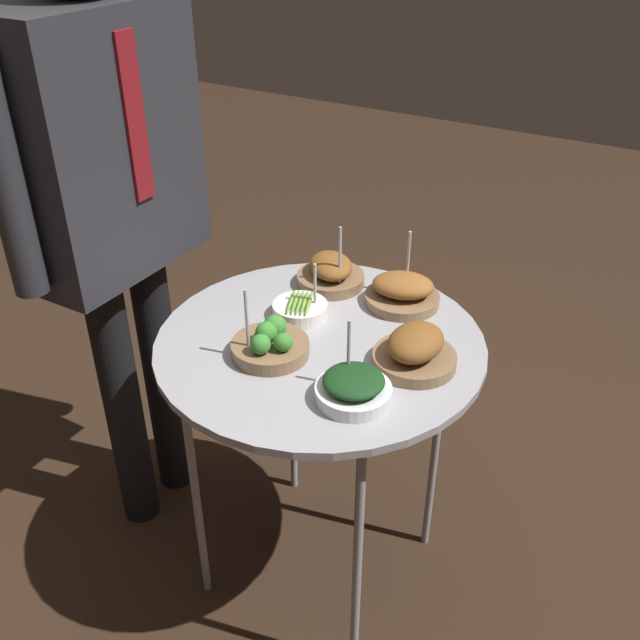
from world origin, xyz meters
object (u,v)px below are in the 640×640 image
(serving_cart, at_px, (320,358))
(bowl_roast_back_right, at_px, (402,292))
(bowl_spinach_front_left, at_px, (353,388))
(waiter_figure, at_px, (107,176))
(bowl_roast_near_rim, at_px, (415,350))
(bowl_broccoli_front_center, at_px, (270,344))
(bowl_asparagus_front_right, at_px, (300,309))
(bowl_roast_center, at_px, (331,273))

(serving_cart, bearing_deg, bowl_roast_back_right, -21.19)
(bowl_spinach_front_left, bearing_deg, serving_cart, 47.32)
(serving_cart, relative_size, bowl_roast_back_right, 4.19)
(waiter_figure, bearing_deg, serving_cart, -88.01)
(bowl_spinach_front_left, bearing_deg, bowl_roast_near_rim, -18.83)
(bowl_broccoli_front_center, bearing_deg, bowl_roast_back_right, -24.35)
(bowl_asparagus_front_right, height_order, bowl_roast_back_right, bowl_roast_back_right)
(bowl_asparagus_front_right, bearing_deg, bowl_roast_center, 4.12)
(bowl_roast_back_right, bearing_deg, bowl_spinach_front_left, -169.54)
(bowl_roast_back_right, bearing_deg, bowl_broccoli_front_center, 155.65)
(bowl_asparagus_front_right, height_order, waiter_figure, waiter_figure)
(serving_cart, distance_m, waiter_figure, 0.63)
(bowl_spinach_front_left, xyz_separation_m, waiter_figure, (0.13, 0.70, 0.25))
(waiter_figure, bearing_deg, bowl_roast_center, -61.48)
(bowl_roast_back_right, relative_size, bowl_roast_center, 1.01)
(bowl_broccoli_front_center, bearing_deg, bowl_roast_near_rim, -66.79)
(serving_cart, xyz_separation_m, bowl_roast_back_right, (0.23, -0.09, 0.08))
(bowl_asparagus_front_right, xyz_separation_m, bowl_roast_back_right, (0.17, -0.18, 0.01))
(bowl_roast_back_right, xyz_separation_m, bowl_roast_near_rim, (-0.21, -0.12, 0.00))
(bowl_asparagus_front_right, xyz_separation_m, bowl_broccoli_front_center, (-0.16, -0.03, 0.01))
(serving_cart, distance_m, bowl_spinach_front_left, 0.23)
(serving_cart, xyz_separation_m, bowl_roast_center, (0.22, 0.10, 0.08))
(bowl_asparagus_front_right, distance_m, bowl_roast_center, 0.16)
(serving_cart, height_order, bowl_broccoli_front_center, bowl_broccoli_front_center)
(bowl_roast_near_rim, distance_m, waiter_figure, 0.80)
(serving_cart, bearing_deg, bowl_spinach_front_left, -132.68)
(serving_cart, bearing_deg, waiter_figure, 91.99)
(bowl_spinach_front_left, xyz_separation_m, bowl_roast_back_right, (0.37, 0.07, 0.00))
(bowl_roast_center, height_order, waiter_figure, waiter_figure)
(bowl_roast_back_right, height_order, bowl_roast_near_rim, bowl_roast_back_right)
(bowl_spinach_front_left, bearing_deg, bowl_roast_center, 34.88)
(serving_cart, height_order, bowl_roast_back_right, bowl_roast_back_right)
(bowl_roast_center, xyz_separation_m, waiter_figure, (-0.24, 0.45, 0.24))
(bowl_roast_back_right, bearing_deg, bowl_roast_near_rim, -149.65)
(bowl_roast_back_right, height_order, waiter_figure, waiter_figure)
(bowl_roast_center, bearing_deg, bowl_spinach_front_left, -145.12)
(bowl_roast_near_rim, bearing_deg, bowl_roast_center, 56.46)
(bowl_roast_back_right, xyz_separation_m, bowl_broccoli_front_center, (-0.33, 0.15, -0.00))
(bowl_asparagus_front_right, bearing_deg, waiter_figure, 100.07)
(bowl_broccoli_front_center, height_order, bowl_roast_center, bowl_roast_center)
(serving_cart, distance_m, bowl_broccoli_front_center, 0.14)
(waiter_figure, bearing_deg, bowl_roast_back_right, -68.67)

